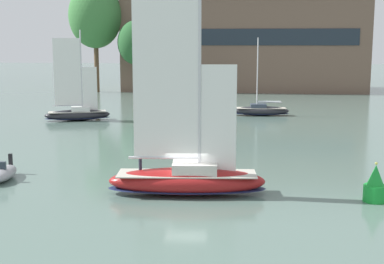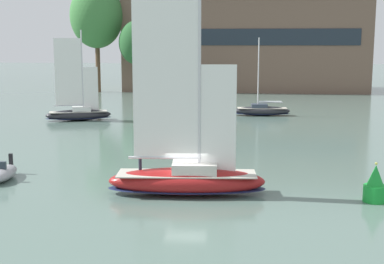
{
  "view_description": "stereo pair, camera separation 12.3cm",
  "coord_description": "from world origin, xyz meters",
  "px_view_note": "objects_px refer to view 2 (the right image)",
  "views": [
    {
      "loc": [
        3.5,
        -30.78,
        9.0
      ],
      "look_at": [
        0.0,
        3.0,
        3.28
      ],
      "focal_mm": 50.0,
      "sensor_mm": 36.0,
      "label": 1
    },
    {
      "loc": [
        3.62,
        -30.77,
        9.0
      ],
      "look_at": [
        0.0,
        3.0,
        3.28
      ],
      "focal_mm": 50.0,
      "sensor_mm": 36.0,
      "label": 2
    }
  ],
  "objects_px": {
    "tree_shore_center": "(137,43)",
    "sailboat_main": "(187,177)",
    "motor_tender": "(3,173)",
    "channel_buoy": "(375,186)",
    "tree_shore_left": "(97,16)",
    "sailboat_moored_mid_channel": "(79,113)",
    "sailboat_moored_far_slip": "(262,110)"
  },
  "relations": [
    {
      "from": "channel_buoy",
      "to": "motor_tender",
      "type": "bearing_deg",
      "value": 174.07
    },
    {
      "from": "tree_shore_left",
      "to": "channel_buoy",
      "type": "distance_m",
      "value": 74.84
    },
    {
      "from": "sailboat_main",
      "to": "motor_tender",
      "type": "relative_size",
      "value": 3.4
    },
    {
      "from": "sailboat_moored_far_slip",
      "to": "channel_buoy",
      "type": "relative_size",
      "value": 4.14
    },
    {
      "from": "motor_tender",
      "to": "channel_buoy",
      "type": "relative_size",
      "value": 1.66
    },
    {
      "from": "tree_shore_left",
      "to": "tree_shore_center",
      "type": "bearing_deg",
      "value": -23.31
    },
    {
      "from": "tree_shore_center",
      "to": "sailboat_main",
      "type": "distance_m",
      "value": 63.77
    },
    {
      "from": "tree_shore_left",
      "to": "motor_tender",
      "type": "bearing_deg",
      "value": -79.71
    },
    {
      "from": "sailboat_moored_far_slip",
      "to": "motor_tender",
      "type": "height_order",
      "value": "sailboat_moored_far_slip"
    },
    {
      "from": "sailboat_moored_far_slip",
      "to": "motor_tender",
      "type": "relative_size",
      "value": 2.5
    },
    {
      "from": "sailboat_moored_far_slip",
      "to": "motor_tender",
      "type": "xyz_separation_m",
      "value": [
        -17.71,
        -33.51,
        -0.19
      ]
    },
    {
      "from": "sailboat_moored_mid_channel",
      "to": "sailboat_moored_far_slip",
      "type": "bearing_deg",
      "value": 16.66
    },
    {
      "from": "sailboat_moored_far_slip",
      "to": "motor_tender",
      "type": "distance_m",
      "value": 37.91
    },
    {
      "from": "sailboat_moored_mid_channel",
      "to": "channel_buoy",
      "type": "bearing_deg",
      "value": -47.62
    },
    {
      "from": "tree_shore_center",
      "to": "channel_buoy",
      "type": "height_order",
      "value": "tree_shore_center"
    },
    {
      "from": "tree_shore_center",
      "to": "sailboat_moored_mid_channel",
      "type": "bearing_deg",
      "value": -90.41
    },
    {
      "from": "tree_shore_center",
      "to": "motor_tender",
      "type": "xyz_separation_m",
      "value": [
        3.41,
        -59.23,
        -8.43
      ]
    },
    {
      "from": "tree_shore_center",
      "to": "sailboat_main",
      "type": "height_order",
      "value": "sailboat_main"
    },
    {
      "from": "sailboat_main",
      "to": "sailboat_moored_mid_channel",
      "type": "bearing_deg",
      "value": 118.95
    },
    {
      "from": "sailboat_main",
      "to": "sailboat_moored_far_slip",
      "type": "height_order",
      "value": "sailboat_main"
    },
    {
      "from": "tree_shore_center",
      "to": "sailboat_moored_far_slip",
      "type": "xyz_separation_m",
      "value": [
        21.12,
        -25.71,
        -8.24
      ]
    },
    {
      "from": "channel_buoy",
      "to": "tree_shore_left",
      "type": "bearing_deg",
      "value": 118.06
    },
    {
      "from": "motor_tender",
      "to": "tree_shore_center",
      "type": "bearing_deg",
      "value": 93.3
    },
    {
      "from": "sailboat_main",
      "to": "sailboat_moored_mid_channel",
      "type": "xyz_separation_m",
      "value": [
        -16.13,
        29.15,
        -0.18
      ]
    },
    {
      "from": "tree_shore_left",
      "to": "sailboat_moored_far_slip",
      "type": "bearing_deg",
      "value": -45.05
    },
    {
      "from": "sailboat_main",
      "to": "sailboat_moored_far_slip",
      "type": "distance_m",
      "value": 35.93
    },
    {
      "from": "tree_shore_left",
      "to": "sailboat_moored_mid_channel",
      "type": "xyz_separation_m",
      "value": [
        7.74,
        -35.53,
        -12.78
      ]
    },
    {
      "from": "sailboat_moored_far_slip",
      "to": "channel_buoy",
      "type": "distance_m",
      "value": 36.37
    },
    {
      "from": "sailboat_main",
      "to": "tree_shore_left",
      "type": "bearing_deg",
      "value": 110.25
    },
    {
      "from": "tree_shore_left",
      "to": "sailboat_moored_far_slip",
      "type": "relative_size",
      "value": 2.04
    },
    {
      "from": "sailboat_moored_mid_channel",
      "to": "channel_buoy",
      "type": "height_order",
      "value": "sailboat_moored_mid_channel"
    },
    {
      "from": "tree_shore_center",
      "to": "sailboat_moored_far_slip",
      "type": "relative_size",
      "value": 1.33
    }
  ]
}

